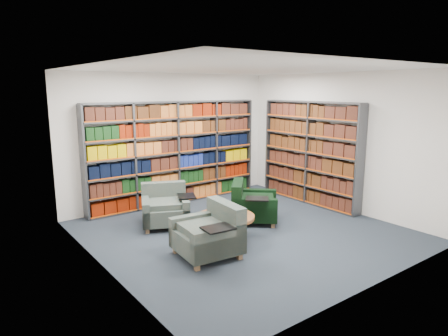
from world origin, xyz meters
TOP-DOWN VIEW (x-y plane):
  - room_shell at (0.00, 0.00)m, footprint 5.02×5.02m
  - bookshelf_back at (0.00, 2.34)m, footprint 4.00×0.28m
  - bookshelf_right at (2.34, 0.60)m, footprint 0.28×2.50m
  - chair_teal_left at (-0.92, 1.19)m, footprint 1.11×1.09m
  - chair_green_right at (0.46, 0.38)m, footprint 1.17×1.17m
  - chair_teal_front at (-1.03, -0.47)m, footprint 0.94×1.06m
  - coffee_table at (-0.52, -0.15)m, footprint 0.94×0.94m

SIDE VIEW (x-z plane):
  - chair_teal_left at x=-0.92m, z-range -0.07..0.68m
  - chair_green_right at x=0.46m, z-range -0.07..0.68m
  - chair_teal_front at x=-1.03m, z-range -0.08..0.71m
  - coffee_table at x=-0.52m, z-range 0.02..0.68m
  - bookshelf_back at x=0.00m, z-range 0.00..2.20m
  - bookshelf_right at x=2.34m, z-range 0.00..2.20m
  - room_shell at x=0.00m, z-range -0.01..2.81m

